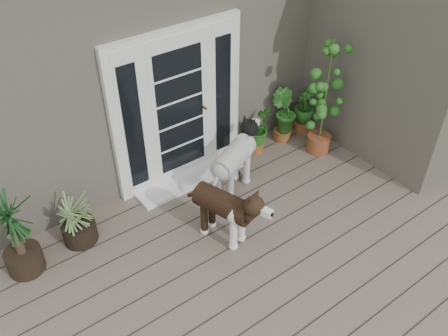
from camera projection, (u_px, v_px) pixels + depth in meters
deck at (300, 266)px, 5.62m from camera, size 6.20×4.60×0.12m
house_main at (117, 28)px, 7.37m from camera, size 7.40×4.00×3.10m
house_wing at (407, 50)px, 6.74m from camera, size 1.60×2.40×3.10m
door_unit at (179, 108)px, 6.20m from camera, size 1.90×0.14×2.15m
door_step at (191, 179)px, 6.73m from camera, size 1.60×0.40×0.05m
brindle_dog at (223, 213)px, 5.66m from camera, size 0.68×1.02×0.79m
white_dog at (234, 166)px, 6.35m from camera, size 1.05×0.77×0.80m
spider_plant at (76, 218)px, 5.64m from camera, size 0.82×0.82×0.72m
yucca at (15, 234)px, 5.16m from camera, size 0.94×0.94×1.12m
herb_a at (256, 134)px, 7.11m from camera, size 0.66×0.66×0.59m
herb_b at (283, 122)px, 7.35m from camera, size 0.54×0.54×0.62m
herb_c at (304, 113)px, 7.56m from camera, size 0.50×0.50×0.60m
sapling at (325, 96)px, 6.73m from camera, size 0.71×0.71×1.86m
clog_left at (237, 158)px, 7.06m from camera, size 0.21×0.33×0.09m
clog_right at (231, 170)px, 6.84m from camera, size 0.16×0.33×0.10m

